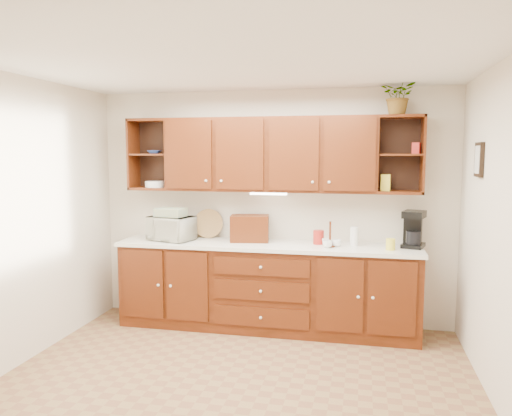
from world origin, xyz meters
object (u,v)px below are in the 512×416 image
at_px(bread_box, 250,228).
at_px(potted_plant, 399,96).
at_px(microwave, 171,228).
at_px(coffee_maker, 413,230).

bearing_deg(bread_box, potted_plant, -8.24).
height_order(bread_box, potted_plant, potted_plant).
relative_size(microwave, potted_plant, 1.25).
height_order(coffee_maker, potted_plant, potted_plant).
bearing_deg(microwave, coffee_maker, 18.68).
bearing_deg(potted_plant, coffee_maker, 4.63).
xyz_separation_m(coffee_maker, potted_plant, (-0.18, -0.01, 1.36)).
bearing_deg(bread_box, microwave, 178.33).
distance_m(coffee_maker, potted_plant, 1.37).
relative_size(bread_box, coffee_maker, 1.09).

